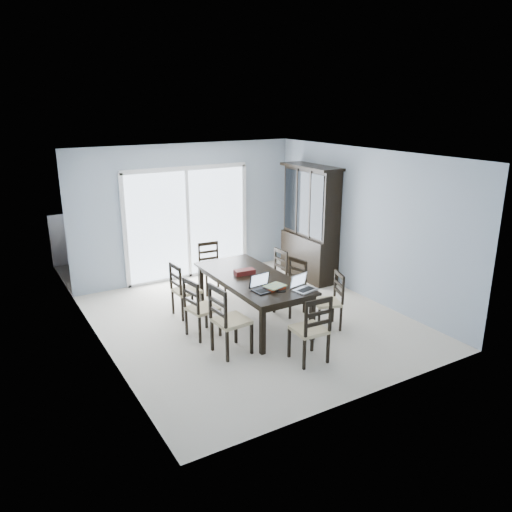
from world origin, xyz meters
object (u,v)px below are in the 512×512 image
Objects in this scene: chair_right_far at (276,270)px; chair_end_far at (210,262)px; chair_end_near at (313,323)px; cell_phone at (281,292)px; game_box at (245,272)px; chair_left_mid at (197,302)px; dining_table at (252,281)px; laptop_silver at (305,287)px; chair_right_near at (332,294)px; china_hutch at (310,224)px; chair_left_far at (182,284)px; hot_tub at (140,242)px; laptop_dark at (265,287)px; chair_right_mid at (293,280)px; chair_left_near at (225,313)px.

chair_right_far is 1.25m from chair_end_far.
chair_end_near is 0.80m from cell_phone.
chair_end_far is at bearing 86.67° from game_box.
chair_left_mid is 1.93m from chair_end_far.
dining_table is at bearing 93.50° from chair_end_near.
laptop_silver is at bearing 160.44° from chair_right_far.
chair_right_near is (1.91, -0.72, -0.02)m from chair_left_mid.
chair_end_near is 3.12m from chair_end_far.
china_hutch is at bearing -8.50° from chair_right_near.
dining_table is 1.15m from chair_left_far.
chair_end_near is (0.02, -1.55, -0.09)m from dining_table.
hot_tub is at bearing 89.74° from laptop_silver.
chair_left_far is 2.46m from chair_end_near.
chair_end_far reaches higher than dining_table.
chair_left_mid is 1.02m from laptop_dark.
china_hutch is at bearing -58.73° from chair_right_mid.
chair_end_far is 2.21m from laptop_dark.
china_hutch is at bearing 61.36° from cell_phone.
chair_end_far is at bearing 40.37° from chair_right_near.
chair_left_mid reaches higher than chair_end_far.
china_hutch is 2.38m from chair_right_near.
dining_table is 1.05m from chair_right_far.
chair_left_far is at bearing 112.78° from laptop_dark.
laptop_dark is (-2.17, -1.87, -0.26)m from china_hutch.
game_box is (-0.83, 0.15, 0.25)m from chair_right_mid.
chair_right_far is (-1.19, -0.64, -0.53)m from china_hutch.
laptop_dark is at bearing 99.86° from chair_right_near.
laptop_dark reaches higher than laptop_silver.
chair_end_near is at bearing -125.61° from china_hutch.
chair_end_near reaches higher than laptop_silver.
chair_left_far is 2.06m from laptop_silver.
chair_left_near is 1.22m from game_box.
game_box is (-1.00, 0.95, 0.25)m from chair_right_near.
chair_right_near is (1.80, -0.05, -0.08)m from chair_left_near.
dining_table is at bearing -70.22° from game_box.
laptop_dark is at bearing -96.77° from game_box.
dining_table is 2.15× the size of chair_right_mid.
chair_right_near reaches higher than laptop_dark.
chair_end_far is (-0.81, 0.96, 0.01)m from chair_right_far.
chair_left_near is 1.81m from chair_right_near.
chair_right_mid is at bearing 31.07° from chair_right_near.
china_hutch reaches higher than chair_left_near.
hot_tub reaches higher than laptop_dark.
china_hutch is at bearing 96.30° from chair_left_far.
chair_end_far is 2.83× the size of laptop_silver.
chair_left_mid is at bearing -10.27° from chair_left_far.
china_hutch is 3.31m from chair_left_mid.
chair_end_near is 3.05× the size of laptop_dark.
cell_phone is (-0.92, 0.02, 0.22)m from chair_right_near.
hot_tub is at bearing 172.00° from chair_left_near.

